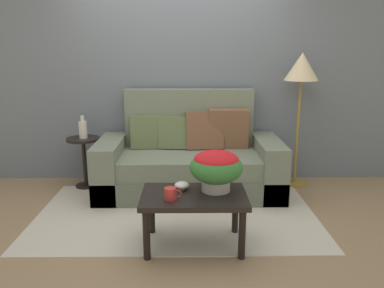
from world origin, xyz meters
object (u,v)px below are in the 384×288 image
(side_table, at_px, (84,153))
(coffee_mug, at_px, (171,194))
(coffee_table, at_px, (194,202))
(snack_bowl, at_px, (182,185))
(table_vase, at_px, (83,129))
(couch, at_px, (190,162))
(floor_lamp, at_px, (301,75))
(potted_plant, at_px, (216,167))

(side_table, height_order, coffee_mug, side_table)
(coffee_mug, bearing_deg, coffee_table, 31.01)
(snack_bowl, bearing_deg, table_vase, 132.19)
(coffee_table, relative_size, snack_bowl, 6.84)
(coffee_mug, relative_size, table_vase, 0.52)
(couch, height_order, floor_lamp, floor_lamp)
(coffee_table, distance_m, side_table, 1.90)
(side_table, xyz_separation_m, table_vase, (0.01, -0.02, 0.30))
(couch, bearing_deg, coffee_table, -88.84)
(side_table, height_order, snack_bowl, side_table)
(potted_plant, distance_m, table_vase, 1.95)
(couch, distance_m, side_table, 1.26)
(coffee_table, xyz_separation_m, coffee_mug, (-0.19, -0.11, 0.12))
(couch, xyz_separation_m, snack_bowl, (-0.07, -1.18, 0.15))
(coffee_mug, bearing_deg, side_table, 125.57)
(couch, distance_m, coffee_mug, 1.42)
(couch, height_order, side_table, couch)
(couch, xyz_separation_m, table_vase, (-1.24, 0.10, 0.37))
(coffee_mug, xyz_separation_m, table_vase, (-1.08, 1.50, 0.21))
(floor_lamp, xyz_separation_m, potted_plant, (-1.07, -1.41, -0.65))
(couch, xyz_separation_m, floor_lamp, (1.28, 0.20, 0.97))
(side_table, relative_size, potted_plant, 1.37)
(table_vase, bearing_deg, couch, -4.59)
(floor_lamp, xyz_separation_m, table_vase, (-2.52, -0.10, -0.61))
(floor_lamp, bearing_deg, potted_plant, -127.27)
(side_table, distance_m, floor_lamp, 2.69)
(potted_plant, bearing_deg, couch, 99.86)
(coffee_table, height_order, side_table, side_table)
(snack_bowl, bearing_deg, coffee_mug, -110.86)
(side_table, bearing_deg, snack_bowl, -47.92)
(potted_plant, bearing_deg, coffee_mug, -152.54)
(couch, height_order, snack_bowl, couch)
(potted_plant, bearing_deg, floor_lamp, 52.73)
(potted_plant, bearing_deg, snack_bowl, 173.92)
(couch, distance_m, table_vase, 1.29)
(coffee_table, height_order, coffee_mug, coffee_mug)
(floor_lamp, height_order, potted_plant, floor_lamp)
(potted_plant, xyz_separation_m, table_vase, (-1.45, 1.31, 0.05))
(floor_lamp, relative_size, table_vase, 5.93)
(side_table, xyz_separation_m, coffee_mug, (1.09, -1.52, 0.09))
(potted_plant, xyz_separation_m, coffee_mug, (-0.37, -0.19, -0.16))
(floor_lamp, xyz_separation_m, coffee_mug, (-1.44, -1.60, -0.81))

